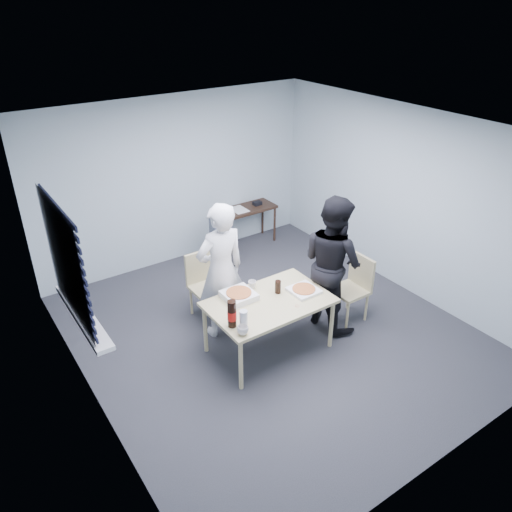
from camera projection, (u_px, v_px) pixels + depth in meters
room at (70, 271)px, 4.94m from camera, size 5.00×5.00×5.00m
dining_table at (269, 305)px, 5.84m from camera, size 1.42×0.90×0.69m
chair_far at (204, 280)px, 6.57m from camera, size 0.42×0.42×0.89m
chair_right at (355, 283)px, 6.50m from camera, size 0.42×0.42×0.89m
person_white at (221, 271)px, 6.04m from camera, size 0.65×0.42×1.77m
person_black at (332, 263)px, 6.22m from camera, size 0.47×0.86×1.77m
side_table at (247, 212)px, 8.37m from camera, size 0.99×0.44×0.66m
stool at (222, 246)px, 7.70m from camera, size 0.36×0.36×0.50m
backpack at (222, 227)px, 7.53m from camera, size 0.32×0.24×0.45m
pizza_box_a at (239, 295)px, 5.84m from camera, size 0.35×0.35×0.09m
pizza_box_b at (304, 290)px, 5.98m from camera, size 0.33×0.33×0.05m
mug_a at (243, 330)px, 5.23m from camera, size 0.17×0.17×0.10m
mug_b at (252, 285)px, 6.04m from camera, size 0.10×0.10×0.09m
cola_glass at (278, 287)px, 5.93m from camera, size 0.09×0.09×0.16m
soda_bottle at (232, 314)px, 5.31m from camera, size 0.10×0.10×0.32m
plastic_cups at (244, 319)px, 5.31m from camera, size 0.10×0.10×0.21m
rubber_band at (297, 306)px, 5.72m from camera, size 0.06×0.06×0.00m
papers at (239, 210)px, 8.26m from camera, size 0.27×0.35×0.01m
black_box at (257, 203)px, 8.43m from camera, size 0.16×0.13×0.06m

